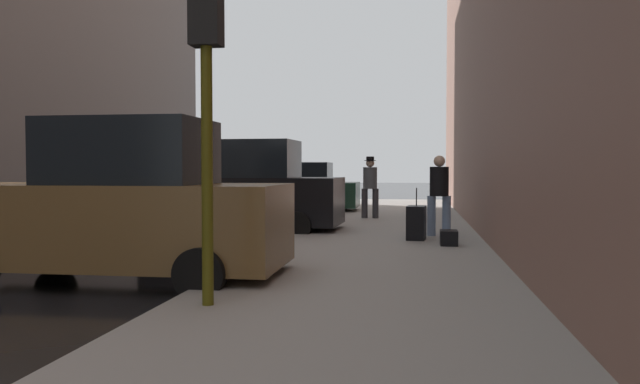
{
  "coord_description": "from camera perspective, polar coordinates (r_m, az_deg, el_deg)",
  "views": [
    {
      "loc": [
        6.66,
        -9.21,
        1.58
      ],
      "look_at": [
        4.05,
        7.62,
        0.94
      ],
      "focal_mm": 35.0,
      "sensor_mm": 36.0,
      "label": 1
    }
  ],
  "objects": [
    {
      "name": "pedestrian_in_jeans",
      "position": [
        13.49,
        10.84,
        0.09
      ],
      "size": [
        0.52,
        0.44,
        1.71
      ],
      "color": "#728CB2",
      "rests_on": "sidewalk"
    },
    {
      "name": "duffel_bag",
      "position": [
        11.9,
        11.7,
        -4.12
      ],
      "size": [
        0.32,
        0.44,
        0.28
      ],
      "color": "black",
      "rests_on": "sidewalk"
    },
    {
      "name": "traffic_light",
      "position": [
        6.71,
        -10.33,
        12.2
      ],
      "size": [
        0.32,
        0.32,
        3.6
      ],
      "color": "#514C0F",
      "rests_on": "sidewalk"
    },
    {
      "name": "parked_dark_green_sedan",
      "position": [
        21.47,
        -1.98,
        0.2
      ],
      "size": [
        4.22,
        2.09,
        1.79
      ],
      "color": "#193828",
      "rests_on": "ground_plane"
    },
    {
      "name": "ground_plane",
      "position": [
        11.48,
        -26.93,
        -6.0
      ],
      "size": [
        120.0,
        120.0,
        0.0
      ],
      "primitive_type": "plane",
      "color": "black"
    },
    {
      "name": "parked_black_suv",
      "position": [
        14.95,
        -6.77,
        0.04
      ],
      "size": [
        4.65,
        2.15,
        2.25
      ],
      "color": "black",
      "rests_on": "ground_plane"
    },
    {
      "name": "sidewalk",
      "position": [
        9.36,
        4.69,
        -7.12
      ],
      "size": [
        4.0,
        40.0,
        0.15
      ],
      "primitive_type": "cube",
      "color": "gray",
      "rests_on": "ground_plane"
    },
    {
      "name": "parked_bronze_suv",
      "position": [
        8.98,
        -17.76,
        -1.46
      ],
      "size": [
        4.61,
        2.08,
        2.25
      ],
      "color": "brown",
      "rests_on": "ground_plane"
    },
    {
      "name": "fire_hydrant",
      "position": [
        17.29,
        1.44,
        -1.44
      ],
      "size": [
        0.42,
        0.22,
        0.7
      ],
      "color": "red",
      "rests_on": "sidewalk"
    },
    {
      "name": "rolling_suitcase",
      "position": [
        12.72,
        8.8,
        -2.79
      ],
      "size": [
        0.41,
        0.59,
        1.04
      ],
      "color": "black",
      "rests_on": "sidewalk"
    },
    {
      "name": "pedestrian_with_beanie",
      "position": [
        18.05,
        4.6,
        0.74
      ],
      "size": [
        0.52,
        0.45,
        1.78
      ],
      "color": "#333338",
      "rests_on": "sidewalk"
    }
  ]
}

